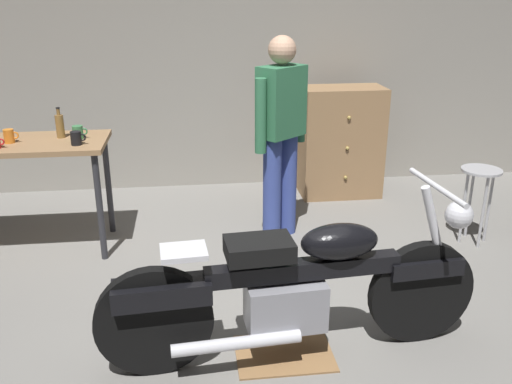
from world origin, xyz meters
name	(u,v)px	position (x,y,z in m)	size (l,w,h in m)	color
ground_plane	(263,328)	(0.00, 0.00, 0.00)	(12.00, 12.00, 0.00)	gray
back_wall	(226,36)	(0.00, 2.80, 1.55)	(8.00, 0.12, 3.10)	gray
workbench	(22,156)	(-1.70, 1.35, 0.79)	(1.30, 0.64, 0.90)	#99724C
motorcycle	(297,286)	(0.15, -0.28, 0.45)	(2.19, 0.60, 1.00)	black
person_standing	(281,130)	(0.32, 1.36, 0.93)	(0.46, 0.41, 1.67)	#3A4B9B
shop_stool	(479,186)	(1.91, 1.03, 0.50)	(0.32, 0.32, 0.64)	#B2B2B7
wooden_dresser	(341,142)	(1.10, 2.30, 0.55)	(0.80, 0.47, 1.10)	#99724C
drip_tray	(284,353)	(0.08, -0.28, 0.01)	(0.56, 0.40, 0.01)	olive
mug_orange_travel	(9,136)	(-1.76, 1.33, 0.95)	(0.11, 0.08, 0.10)	orange
mug_black_matte	(76,138)	(-1.25, 1.21, 0.95)	(0.11, 0.08, 0.10)	black
mug_green_speckled	(78,132)	(-1.27, 1.39, 0.95)	(0.11, 0.08, 0.10)	#3D7F4C
bottle	(60,126)	(-1.41, 1.44, 1.00)	(0.06, 0.06, 0.24)	olive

